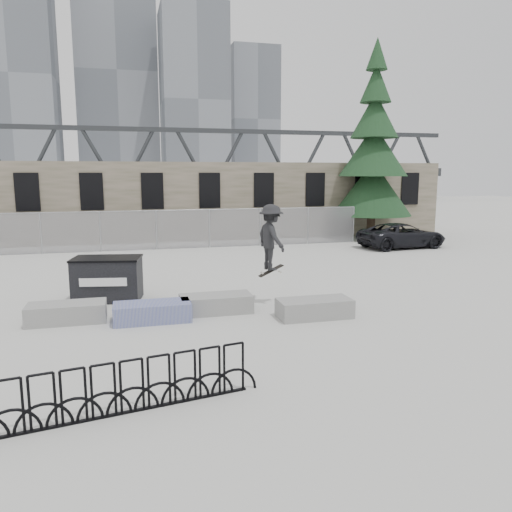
{
  "coord_description": "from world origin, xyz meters",
  "views": [
    {
      "loc": [
        -1.49,
        -13.33,
        3.89
      ],
      "look_at": [
        2.44,
        1.67,
        1.3
      ],
      "focal_mm": 35.0,
      "sensor_mm": 36.0,
      "label": 1
    }
  ],
  "objects": [
    {
      "name": "ground",
      "position": [
        0.0,
        0.0,
        0.0
      ],
      "size": [
        120.0,
        120.0,
        0.0
      ],
      "primitive_type": "plane",
      "color": "#B5B5B0",
      "rests_on": "ground"
    },
    {
      "name": "stone_wall",
      "position": [
        0.0,
        16.24,
        2.26
      ],
      "size": [
        36.0,
        2.58,
        4.5
      ],
      "color": "#68604D",
      "rests_on": "ground"
    },
    {
      "name": "chainlink_fence",
      "position": [
        -0.0,
        12.5,
        1.04
      ],
      "size": [
        22.06,
        0.06,
        2.02
      ],
      "color": "gray",
      "rests_on": "ground"
    },
    {
      "name": "planter_far_left",
      "position": [
        -3.1,
        0.23,
        0.27
      ],
      "size": [
        2.0,
        0.9,
        0.51
      ],
      "color": "gray",
      "rests_on": "ground"
    },
    {
      "name": "planter_center_left",
      "position": [
        -0.91,
        -0.28,
        0.27
      ],
      "size": [
        2.0,
        0.9,
        0.51
      ],
      "color": "#323E97",
      "rests_on": "ground"
    },
    {
      "name": "planter_center_right",
      "position": [
        0.87,
        0.14,
        0.27
      ],
      "size": [
        2.0,
        0.9,
        0.51
      ],
      "color": "gray",
      "rests_on": "ground"
    },
    {
      "name": "planter_offset",
      "position": [
        3.38,
        -1.02,
        0.27
      ],
      "size": [
        2.0,
        0.9,
        0.51
      ],
      "color": "gray",
      "rests_on": "ground"
    },
    {
      "name": "dumpster",
      "position": [
        -2.11,
        2.37,
        0.67
      ],
      "size": [
        2.22,
        1.58,
        1.34
      ],
      "rotation": [
        0.0,
        0.0,
        -0.18
      ],
      "color": "black",
      "rests_on": "ground"
    },
    {
      "name": "bike_rack",
      "position": [
        -1.73,
        -5.44,
        0.44
      ],
      "size": [
        4.86,
        0.96,
        0.9
      ],
      "rotation": [
        0.0,
        0.0,
        0.19
      ],
      "color": "black",
      "rests_on": "ground"
    },
    {
      "name": "spruce_tree",
      "position": [
        12.75,
        13.79,
        4.7
      ],
      "size": [
        4.66,
        4.66,
        11.5
      ],
      "color": "#38281E",
      "rests_on": "ground"
    },
    {
      "name": "skyline_towers",
      "position": [
        -1.01,
        93.81,
        20.79
      ],
      "size": [
        58.0,
        28.0,
        48.0
      ],
      "color": "slate",
      "rests_on": "ground"
    },
    {
      "name": "truss_bridge",
      "position": [
        10.0,
        55.0,
        4.13
      ],
      "size": [
        70.0,
        3.0,
        9.8
      ],
      "color": "#2D3033",
      "rests_on": "ground"
    },
    {
      "name": "suv",
      "position": [
        12.53,
        9.88,
        0.65
      ],
      "size": [
        4.84,
        2.58,
        1.29
      ],
      "primitive_type": "imported",
      "rotation": [
        0.0,
        0.0,
        1.67
      ],
      "color": "black",
      "rests_on": "ground"
    },
    {
      "name": "skateboarder",
      "position": [
        2.64,
        0.67,
        2.01
      ],
      "size": [
        0.99,
        1.39,
        2.14
      ],
      "rotation": [
        0.0,
        0.0,
        1.8
      ],
      "color": "black",
      "rests_on": "ground"
    }
  ]
}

